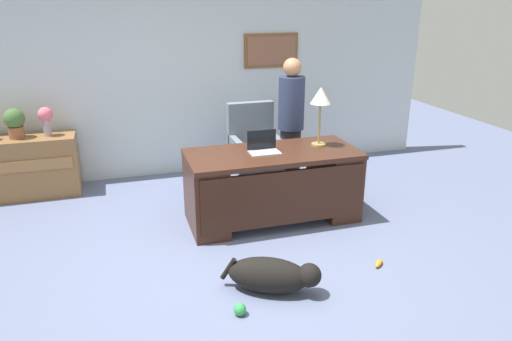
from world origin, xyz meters
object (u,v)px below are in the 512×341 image
at_px(laptop, 263,147).
at_px(desk_lamp, 321,99).
at_px(desk, 273,184).
at_px(person_standing, 291,124).
at_px(vase_with_flowers, 46,118).
at_px(armchair, 254,150).
at_px(credenza, 23,167).
at_px(potted_plant, 15,122).
at_px(dog_toy_ball, 240,309).
at_px(dog_toy_bone, 379,263).
at_px(dog_lying, 273,275).

bearing_deg(laptop, desk_lamp, 3.82).
bearing_deg(desk, desk_lamp, 9.93).
height_order(desk, person_standing, person_standing).
xyz_separation_m(laptop, vase_with_flowers, (-2.27, 1.51, 0.13)).
bearing_deg(armchair, credenza, 169.66).
height_order(credenza, person_standing, person_standing).
distance_m(desk, laptop, 0.43).
distance_m(credenza, potted_plant, 0.57).
bearing_deg(vase_with_flowers, credenza, -179.76).
height_order(desk, potted_plant, potted_plant).
xyz_separation_m(person_standing, desk_lamp, (0.05, -0.72, 0.44)).
relative_size(person_standing, potted_plant, 4.62).
relative_size(desk_lamp, dog_toy_ball, 6.50).
relative_size(vase_with_flowers, potted_plant, 0.98).
xyz_separation_m(armchair, dog_toy_bone, (0.52, -2.26, -0.46)).
distance_m(armchair, potted_plant, 2.90).
bearing_deg(dog_toy_ball, dog_lying, 33.73).
xyz_separation_m(dog_lying, desk_lamp, (1.01, 1.40, 1.15)).
distance_m(vase_with_flowers, dog_toy_ball, 3.60).
bearing_deg(armchair, laptop, -101.24).
bearing_deg(vase_with_flowers, person_standing, -14.44).
bearing_deg(desk_lamp, vase_with_flowers, 153.45).
xyz_separation_m(person_standing, dog_lying, (-0.96, -2.13, -0.70)).
distance_m(credenza, dog_lying, 3.66).
distance_m(desk, dog_toy_ball, 1.77).
distance_m(armchair, person_standing, 0.60).
bearing_deg(laptop, dog_toy_ball, -113.76).
bearing_deg(desk, armchair, 84.59).
height_order(credenza, desk_lamp, desk_lamp).
bearing_deg(dog_toy_bone, credenza, 140.20).
bearing_deg(dog_lying, credenza, 128.24).
height_order(person_standing, dog_toy_bone, person_standing).
height_order(dog_lying, desk_lamp, desk_lamp).
height_order(armchair, dog_toy_ball, armchair).
relative_size(desk, dog_toy_ball, 18.38).
height_order(laptop, dog_toy_ball, laptop).
bearing_deg(dog_toy_ball, laptop, 66.24).
xyz_separation_m(armchair, desk_lamp, (0.46, -0.95, 0.82)).
bearing_deg(dog_lying, potted_plant, 128.29).
bearing_deg(dog_toy_bone, desk, 117.06).
distance_m(desk, vase_with_flowers, 2.89).
xyz_separation_m(armchair, laptop, (-0.20, -1.00, 0.36)).
relative_size(armchair, dog_toy_ball, 10.78).
height_order(vase_with_flowers, potted_plant, potted_plant).
relative_size(desk_lamp, potted_plant, 1.81).
relative_size(desk, desk_lamp, 2.83).
height_order(desk, credenza, desk).
relative_size(potted_plant, dog_toy_bone, 2.42).
bearing_deg(armchair, desk, -95.41).
relative_size(person_standing, dog_lying, 2.13).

